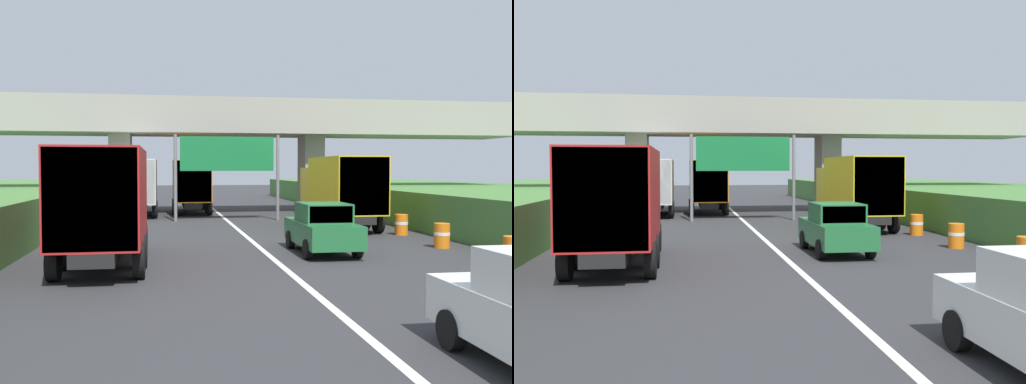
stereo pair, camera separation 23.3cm
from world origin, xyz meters
The scene contains 11 objects.
lane_centre_stripe centered at (0.00, 27.58, 0.00)m, with size 0.20×95.17×0.01m, color white.
overpass_bridge centered at (0.00, 34.48, 5.42)m, with size 40.00×4.80×7.27m.
overhead_highway_sign centered at (0.00, 29.05, 3.46)m, with size 5.88×0.18×4.77m.
truck_orange centered at (-1.76, 35.20, 1.93)m, with size 2.44×7.30×3.44m.
truck_yellow centered at (4.99, 24.29, 1.93)m, with size 2.44×7.30×3.44m.
truck_black centered at (-5.09, 33.47, 1.93)m, with size 2.44×7.30×3.44m.
truck_red centered at (-5.14, 15.08, 1.93)m, with size 2.44×7.30×3.44m.
car_green centered at (1.89, 16.44, 0.86)m, with size 1.86×4.10×1.72m.
construction_barrel_3 centered at (6.53, 16.99, 0.46)m, with size 0.57×0.57×0.90m.
construction_barrel_4 centered at (6.75, 21.08, 0.46)m, with size 0.57×0.57×0.90m.
construction_barrel_5 centered at (6.64, 25.17, 0.46)m, with size 0.57×0.57×0.90m.
Camera 1 is at (-3.37, -2.17, 2.86)m, focal length 39.75 mm.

